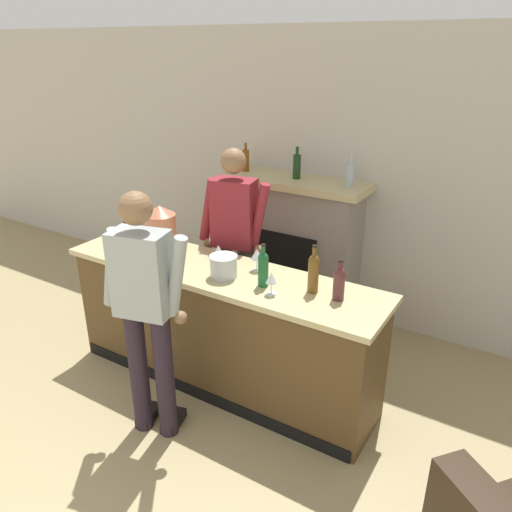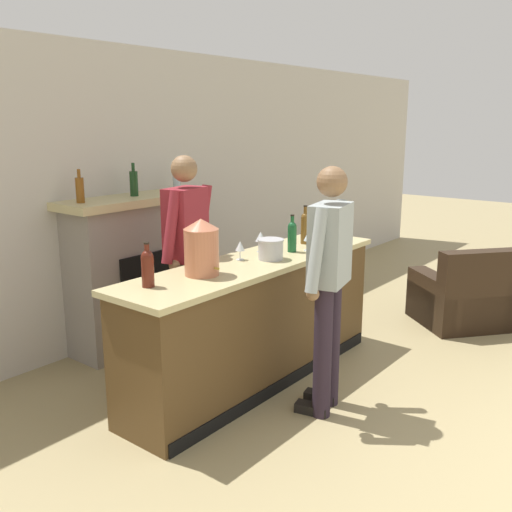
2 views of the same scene
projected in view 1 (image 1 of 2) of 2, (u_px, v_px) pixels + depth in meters
name	position (u px, v px, depth m)	size (l,w,h in m)	color
wall_back_panel	(335.00, 180.00, 4.78)	(12.00, 0.07, 2.75)	beige
bar_counter	(221.00, 328.00, 3.95)	(2.61, 0.64, 1.01)	#51391D
fireplace_stone	(293.00, 246.00, 4.98)	(1.43, 0.52, 1.71)	gray
person_customer	(146.00, 309.00, 3.24)	(0.64, 0.37, 1.78)	#291E29
person_bartender	(235.00, 242.00, 4.29)	(0.65, 0.36, 1.81)	#494535
copper_dispenser	(161.00, 230.00, 3.98)	(0.25, 0.29, 0.40)	#C37150
ice_bucket_steel	(224.00, 266.00, 3.62)	(0.21, 0.21, 0.16)	silver
wine_bottle_merlot_tall	(313.00, 272.00, 3.37)	(0.07, 0.07, 0.34)	brown
wine_bottle_riesling_slim	(263.00, 267.00, 3.46)	(0.07, 0.07, 0.31)	#17552A
wine_bottle_port_short	(128.00, 225.00, 4.27)	(0.08, 0.08, 0.30)	#541C12
wine_bottle_burgundy_dark	(339.00, 282.00, 3.27)	(0.08, 0.08, 0.29)	#502528
wine_glass_front_left	(257.00, 255.00, 3.70)	(0.09, 0.09, 0.17)	silver
wine_glass_by_dispenser	(271.00, 279.00, 3.35)	(0.07, 0.07, 0.17)	silver
wine_glass_front_right	(218.00, 251.00, 3.83)	(0.07, 0.07, 0.15)	silver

